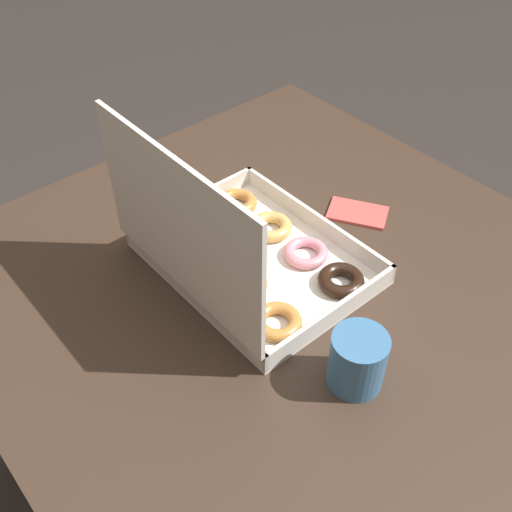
{
  "coord_description": "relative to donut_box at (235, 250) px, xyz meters",
  "views": [
    {
      "loc": [
        -0.54,
        0.52,
        1.52
      ],
      "look_at": [
        0.06,
        0.01,
        0.78
      ],
      "focal_mm": 42.0,
      "sensor_mm": 36.0,
      "label": 1
    }
  ],
  "objects": [
    {
      "name": "paper_napkin",
      "position": [
        -0.03,
        -0.29,
        -0.05
      ],
      "size": [
        0.14,
        0.12,
        0.01
      ],
      "color": "#CC4C47",
      "rests_on": "dining_table"
    },
    {
      "name": "ground_plane",
      "position": [
        -0.07,
        -0.05,
        -0.82
      ],
      "size": [
        8.0,
        8.0,
        0.0
      ],
      "primitive_type": "plane",
      "color": "#2D2826"
    },
    {
      "name": "donut_box",
      "position": [
        0.0,
        0.0,
        0.0
      ],
      "size": [
        0.39,
        0.31,
        0.3
      ],
      "color": "silver",
      "rests_on": "dining_table"
    },
    {
      "name": "dining_table",
      "position": [
        -0.07,
        -0.05,
        -0.15
      ],
      "size": [
        1.06,
        1.04,
        0.76
      ],
      "color": "#38281E",
      "rests_on": "ground_plane"
    },
    {
      "name": "coffee_mug",
      "position": [
        -0.3,
        0.01,
        -0.0
      ],
      "size": [
        0.08,
        0.08,
        0.1
      ],
      "color": "teal",
      "rests_on": "dining_table"
    }
  ]
}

